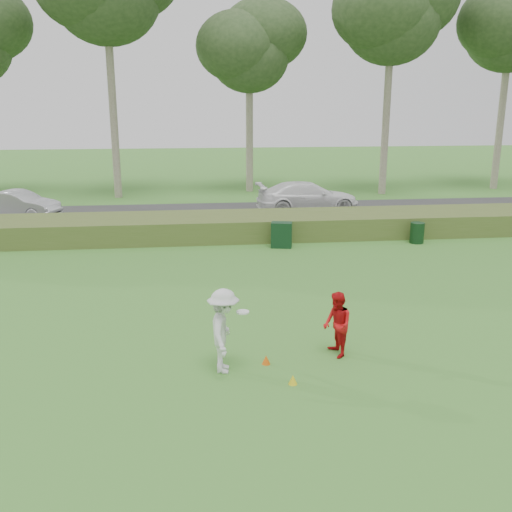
{
  "coord_description": "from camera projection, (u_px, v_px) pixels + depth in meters",
  "views": [
    {
      "loc": [
        -1.8,
        -11.33,
        5.48
      ],
      "look_at": [
        0.0,
        4.0,
        1.3
      ],
      "focal_mm": 40.0,
      "sensor_mm": 36.0,
      "label": 1
    }
  ],
  "objects": [
    {
      "name": "car_mid",
      "position": [
        19.0,
        204.0,
        27.44
      ],
      "size": [
        4.19,
        2.64,
        1.3
      ],
      "primitive_type": "imported",
      "rotation": [
        0.0,
        0.0,
        1.22
      ],
      "color": "silver",
      "rests_on": "park_road"
    },
    {
      "name": "tree_5",
      "position": [
        392.0,
        11.0,
        32.45
      ],
      "size": [
        7.28,
        7.28,
        14.0
      ],
      "color": "gray",
      "rests_on": "ground"
    },
    {
      "name": "cone_yellow",
      "position": [
        293.0,
        380.0,
        11.42
      ],
      "size": [
        0.18,
        0.18,
        0.2
      ],
      "primitive_type": "cone",
      "color": "yellow",
      "rests_on": "ground"
    },
    {
      "name": "reed_strip",
      "position": [
        234.0,
        226.0,
        23.88
      ],
      "size": [
        80.0,
        3.0,
        0.9
      ],
      "primitive_type": "cube",
      "color": "#465B24",
      "rests_on": "ground"
    },
    {
      "name": "cone_orange",
      "position": [
        266.0,
        360.0,
        12.3
      ],
      "size": [
        0.18,
        0.18,
        0.2
      ],
      "primitive_type": "cone",
      "color": "#DB550B",
      "rests_on": "ground"
    },
    {
      "name": "car_right",
      "position": [
        308.0,
        197.0,
        28.95
      ],
      "size": [
        5.26,
        2.28,
        1.51
      ],
      "primitive_type": "imported",
      "rotation": [
        0.0,
        0.0,
        1.6
      ],
      "color": "white",
      "rests_on": "park_road"
    },
    {
      "name": "player_white",
      "position": [
        224.0,
        331.0,
        11.8
      ],
      "size": [
        0.94,
        1.24,
        1.8
      ],
      "rotation": [
        0.0,
        0.0,
        1.44
      ],
      "color": "silver",
      "rests_on": "ground"
    },
    {
      "name": "ground",
      "position": [
        277.0,
        360.0,
        12.5
      ],
      "size": [
        120.0,
        120.0,
        0.0
      ],
      "primitive_type": "plane",
      "color": "#347627",
      "rests_on": "ground"
    },
    {
      "name": "tree_4",
      "position": [
        249.0,
        48.0,
        33.96
      ],
      "size": [
        6.24,
        6.24,
        11.5
      ],
      "color": "gray",
      "rests_on": "ground"
    },
    {
      "name": "utility_cabinet",
      "position": [
        282.0,
        235.0,
        22.09
      ],
      "size": [
        0.88,
        0.66,
        0.99
      ],
      "primitive_type": "cube",
      "rotation": [
        0.0,
        0.0,
        -0.22
      ],
      "color": "#10321A",
      "rests_on": "ground"
    },
    {
      "name": "trash_bin",
      "position": [
        417.0,
        233.0,
        22.8
      ],
      "size": [
        0.72,
        0.72,
        0.83
      ],
      "primitive_type": "cylinder",
      "rotation": [
        0.0,
        0.0,
        0.38
      ],
      "color": "black",
      "rests_on": "ground"
    },
    {
      "name": "tree_6",
      "position": [
        511.0,
        23.0,
        34.69
      ],
      "size": [
        7.02,
        7.02,
        13.5
      ],
      "color": "gray",
      "rests_on": "ground"
    },
    {
      "name": "park_road",
      "position": [
        226.0,
        213.0,
        28.78
      ],
      "size": [
        80.0,
        6.0,
        0.06
      ],
      "primitive_type": "cube",
      "color": "#2D2D2D",
      "rests_on": "ground"
    },
    {
      "name": "player_red",
      "position": [
        337.0,
        325.0,
        12.56
      ],
      "size": [
        0.65,
        0.78,
        1.47
      ],
      "primitive_type": "imported",
      "rotation": [
        0.0,
        0.0,
        -1.43
      ],
      "color": "red",
      "rests_on": "ground"
    }
  ]
}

